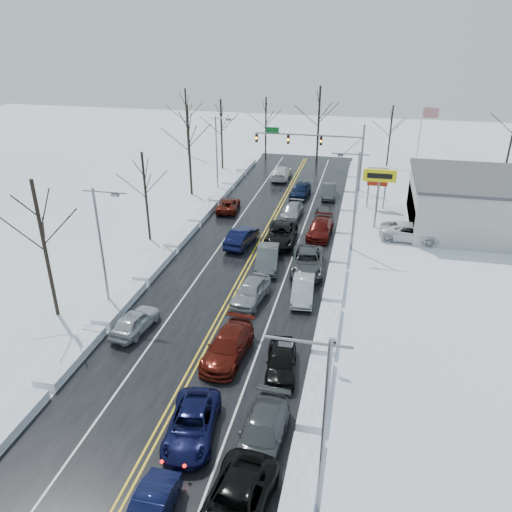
% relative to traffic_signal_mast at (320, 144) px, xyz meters
% --- Properties ---
extents(ground, '(160.00, 160.00, 0.00)m').
position_rel_traffic_signal_mast_xyz_m(ground, '(-3.45, -27.99, -5.48)').
color(ground, white).
rests_on(ground, ground).
extents(road_surface, '(14.00, 84.00, 0.01)m').
position_rel_traffic_signal_mast_xyz_m(road_surface, '(-3.45, -25.99, -5.47)').
color(road_surface, black).
rests_on(road_surface, ground).
extents(snow_bank_left, '(1.47, 72.00, 0.56)m').
position_rel_traffic_signal_mast_xyz_m(snow_bank_left, '(-11.05, -25.99, -5.48)').
color(snow_bank_left, white).
rests_on(snow_bank_left, ground).
extents(snow_bank_right, '(1.47, 72.00, 0.56)m').
position_rel_traffic_signal_mast_xyz_m(snow_bank_right, '(4.15, -25.99, -5.48)').
color(snow_bank_right, white).
rests_on(snow_bank_right, ground).
extents(traffic_signal_mast, '(13.28, 0.39, 8.00)m').
position_rel_traffic_signal_mast_xyz_m(traffic_signal_mast, '(0.00, 0.00, 0.00)').
color(traffic_signal_mast, slate).
rests_on(traffic_signal_mast, ground).
extents(tires_plus_sign, '(3.20, 0.34, 6.00)m').
position_rel_traffic_signal_mast_xyz_m(tires_plus_sign, '(7.05, -12.00, -0.49)').
color(tires_plus_sign, slate).
rests_on(tires_plus_sign, ground).
extents(used_vehicles_sign, '(2.20, 0.22, 4.65)m').
position_rel_traffic_signal_mast_xyz_m(used_vehicles_sign, '(7.05, -5.99, -2.16)').
color(used_vehicles_sign, slate).
rests_on(used_vehicles_sign, ground).
extents(speed_limit_sign, '(0.55, 0.09, 2.35)m').
position_rel_traffic_signal_mast_xyz_m(speed_limit_sign, '(4.75, -35.99, -3.84)').
color(speed_limit_sign, slate).
rests_on(speed_limit_sign, ground).
extents(flagpole, '(1.87, 1.20, 10.00)m').
position_rel_traffic_signal_mast_xyz_m(flagpole, '(11.72, 2.01, 0.45)').
color(flagpole, silver).
rests_on(flagpole, ground).
extents(streetlight_se, '(3.20, 0.25, 9.00)m').
position_rel_traffic_signal_mast_xyz_m(streetlight_se, '(4.85, -45.99, -0.17)').
color(streetlight_se, slate).
rests_on(streetlight_se, ground).
extents(streetlight_ne, '(3.20, 0.25, 9.00)m').
position_rel_traffic_signal_mast_xyz_m(streetlight_ne, '(4.85, -17.99, -0.17)').
color(streetlight_ne, slate).
rests_on(streetlight_ne, ground).
extents(streetlight_sw, '(3.20, 0.25, 9.00)m').
position_rel_traffic_signal_mast_xyz_m(streetlight_sw, '(-11.74, -31.99, -0.17)').
color(streetlight_sw, slate).
rests_on(streetlight_sw, ground).
extents(streetlight_nw, '(3.20, 0.25, 9.00)m').
position_rel_traffic_signal_mast_xyz_m(streetlight_nw, '(-11.74, -3.99, -0.17)').
color(streetlight_nw, slate).
rests_on(streetlight_nw, ground).
extents(tree_left_b, '(4.00, 4.00, 10.00)m').
position_rel_traffic_signal_mast_xyz_m(tree_left_b, '(-14.95, -33.99, 1.51)').
color(tree_left_b, '#2D231C').
rests_on(tree_left_b, ground).
extents(tree_left_c, '(3.40, 3.40, 8.50)m').
position_rel_traffic_signal_mast_xyz_m(tree_left_c, '(-13.95, -19.99, 0.46)').
color(tree_left_c, '#2D231C').
rests_on(tree_left_c, ground).
extents(tree_left_d, '(4.20, 4.20, 10.50)m').
position_rel_traffic_signal_mast_xyz_m(tree_left_d, '(-14.65, -5.99, 1.86)').
color(tree_left_d, '#2D231C').
rests_on(tree_left_d, ground).
extents(tree_left_e, '(3.80, 3.80, 9.50)m').
position_rel_traffic_signal_mast_xyz_m(tree_left_e, '(-14.25, 6.01, 1.16)').
color(tree_left_e, '#2D231C').
rests_on(tree_left_e, ground).
extents(tree_far_a, '(4.00, 4.00, 10.00)m').
position_rel_traffic_signal_mast_xyz_m(tree_far_a, '(-21.45, 12.01, 1.51)').
color(tree_far_a, '#2D231C').
rests_on(tree_far_a, ground).
extents(tree_far_b, '(3.60, 3.60, 9.00)m').
position_rel_traffic_signal_mast_xyz_m(tree_far_b, '(-9.45, 13.01, 0.81)').
color(tree_far_b, '#2D231C').
rests_on(tree_far_b, ground).
extents(tree_far_c, '(4.40, 4.40, 11.00)m').
position_rel_traffic_signal_mast_xyz_m(tree_far_c, '(-1.45, 11.01, 2.21)').
color(tree_far_c, '#2D231C').
rests_on(tree_far_c, ground).
extents(tree_far_d, '(3.40, 3.40, 8.50)m').
position_rel_traffic_signal_mast_xyz_m(tree_far_d, '(8.55, 12.51, 0.46)').
color(tree_far_d, '#2D231C').
rests_on(tree_far_d, ground).
extents(queued_car_2, '(3.03, 5.40, 1.43)m').
position_rel_traffic_signal_mast_xyz_m(queued_car_2, '(-1.67, -42.83, -5.48)').
color(queued_car_2, black).
rests_on(queued_car_2, ground).
extents(queued_car_3, '(2.62, 5.65, 1.60)m').
position_rel_traffic_signal_mast_xyz_m(queued_car_3, '(-1.65, -36.15, -5.48)').
color(queued_car_3, '#4C100A').
rests_on(queued_car_3, ground).
extents(queued_car_4, '(2.58, 5.07, 1.65)m').
position_rel_traffic_signal_mast_xyz_m(queued_car_4, '(-1.85, -29.13, -5.48)').
color(queued_car_4, gray).
rests_on(queued_car_4, ground).
extents(queued_car_5, '(2.47, 5.34, 1.70)m').
position_rel_traffic_signal_mast_xyz_m(queued_car_5, '(-1.76, -23.23, -5.48)').
color(queued_car_5, '#464A4C').
rests_on(queued_car_5, ground).
extents(queued_car_6, '(3.05, 6.08, 1.65)m').
position_rel_traffic_signal_mast_xyz_m(queued_car_6, '(-1.55, -17.84, -5.48)').
color(queued_car_6, black).
rests_on(queued_car_6, ground).
extents(queued_car_7, '(2.11, 4.71, 1.34)m').
position_rel_traffic_signal_mast_xyz_m(queued_car_7, '(-1.57, -10.91, -5.48)').
color(queued_car_7, gray).
rests_on(queued_car_7, ground).
extents(queued_car_8, '(2.40, 5.02, 1.66)m').
position_rel_traffic_signal_mast_xyz_m(queued_car_8, '(-1.67, -4.11, -5.48)').
color(queued_car_8, black).
rests_on(queued_car_8, ground).
extents(queued_car_11, '(2.37, 5.40, 1.54)m').
position_rel_traffic_signal_mast_xyz_m(queued_car_11, '(1.92, -42.68, -5.48)').
color(queued_car_11, '#3F4144').
rests_on(queued_car_11, ground).
extents(queued_car_12, '(2.31, 4.61, 1.51)m').
position_rel_traffic_signal_mast_xyz_m(queued_car_12, '(1.83, -36.79, -5.48)').
color(queued_car_12, black).
rests_on(queued_car_12, ground).
extents(queued_car_13, '(1.92, 4.65, 1.50)m').
position_rel_traffic_signal_mast_xyz_m(queued_car_13, '(1.91, -27.85, -5.48)').
color(queued_car_13, '#AFB2B7').
rests_on(queued_car_13, ground).
extents(queued_car_14, '(3.21, 6.03, 1.61)m').
position_rel_traffic_signal_mast_xyz_m(queued_car_14, '(1.61, -23.10, -5.48)').
color(queued_car_14, '#3E4043').
rests_on(queued_car_14, ground).
extents(queued_car_15, '(2.41, 5.40, 1.54)m').
position_rel_traffic_signal_mast_xyz_m(queued_car_15, '(1.88, -15.48, -5.48)').
color(queued_car_15, '#490C09').
rests_on(queued_car_15, ground).
extents(queued_car_16, '(2.34, 4.67, 1.53)m').
position_rel_traffic_signal_mast_xyz_m(queued_car_16, '(1.88, -12.03, -5.48)').
color(queued_car_16, '#3E4043').
rests_on(queued_car_16, ground).
extents(queued_car_17, '(1.96, 4.78, 1.54)m').
position_rel_traffic_signal_mast_xyz_m(queued_car_17, '(1.64, -3.42, -5.48)').
color(queued_car_17, '#393B3D').
rests_on(queued_car_17, ground).
extents(oncoming_car_0, '(2.39, 5.20, 1.65)m').
position_rel_traffic_signal_mast_xyz_m(oncoming_car_0, '(-5.02, -19.31, -5.48)').
color(oncoming_car_0, black).
rests_on(oncoming_car_0, ground).
extents(oncoming_car_1, '(2.70, 4.97, 1.32)m').
position_rel_traffic_signal_mast_xyz_m(oncoming_car_1, '(-8.77, -10.53, -5.48)').
color(oncoming_car_1, '#53120B').
rests_on(oncoming_car_1, ground).
extents(oncoming_car_2, '(2.30, 5.63, 1.63)m').
position_rel_traffic_signal_mast_xyz_m(oncoming_car_2, '(-5.21, 2.85, -5.48)').
color(oncoming_car_2, silver).
rests_on(oncoming_car_2, ground).
extents(oncoming_car_3, '(2.30, 4.52, 1.47)m').
position_rel_traffic_signal_mast_xyz_m(oncoming_car_3, '(-8.57, -34.67, -5.48)').
color(oncoming_car_3, '#ABAEB3').
rests_on(oncoming_car_3, ground).
extents(parked_car_0, '(6.14, 3.28, 1.64)m').
position_rel_traffic_signal_mast_xyz_m(parked_car_0, '(10.46, -14.64, -5.48)').
color(parked_car_0, white).
rests_on(parked_car_0, ground).
extents(parked_car_1, '(2.58, 5.09, 1.42)m').
position_rel_traffic_signal_mast_xyz_m(parked_car_1, '(13.46, -11.05, -5.48)').
color(parked_car_1, '#A7AAAF').
rests_on(parked_car_1, ground).
extents(parked_car_2, '(2.03, 4.14, 1.36)m').
position_rel_traffic_signal_mast_xyz_m(parked_car_2, '(11.68, -6.58, -5.48)').
color(parked_car_2, '#3F4245').
rests_on(parked_car_2, ground).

